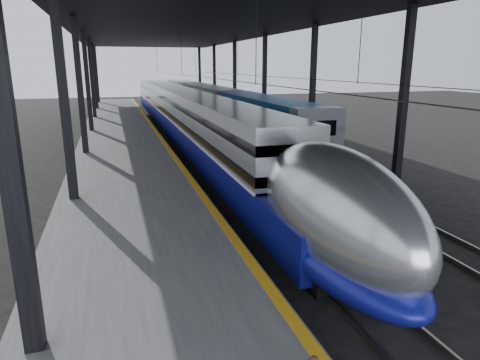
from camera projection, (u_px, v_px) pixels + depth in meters
name	position (u px, v px, depth m)	size (l,w,h in m)	color
ground	(246.00, 253.00, 14.72)	(160.00, 160.00, 0.00)	black
platform	(122.00, 145.00, 32.14)	(6.00, 80.00, 1.00)	#4C4C4F
yellow_strip	(159.00, 136.00, 32.78)	(0.30, 80.00, 0.01)	orange
rails	(225.00, 145.00, 34.46)	(6.52, 80.00, 0.16)	slate
canopy	(190.00, 25.00, 31.40)	(18.00, 75.00, 9.47)	black
tgv_train	(183.00, 115.00, 38.13)	(2.92, 65.20, 4.19)	#B7BABE
second_train	(212.00, 104.00, 49.11)	(2.90, 56.05, 3.99)	#154C8E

